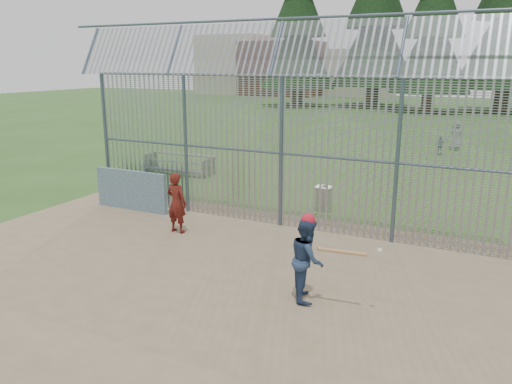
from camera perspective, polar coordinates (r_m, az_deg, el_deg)
The scene contains 12 objects.
ground at distance 10.75m, azimuth -4.76°, elevation -9.15°, with size 120.00×120.00×0.00m, color #2D511E.
dirt_infield at distance 10.36m, azimuth -6.20°, elevation -10.08°, with size 14.00×10.00×0.02m, color #756047.
dugout_wall at distance 15.36m, azimuth -14.06°, elevation 0.21°, with size 2.50×0.12×1.20m, color #38566B.
batter at distance 9.33m, azimuth 5.87°, elevation -7.65°, with size 0.76×0.59×1.56m, color navy.
onlooker at distance 13.02m, azimuth -9.07°, elevation -1.22°, with size 0.58×0.38×1.59m, color maroon.
bg_kid_standing at distance 27.29m, azimuth 21.84°, elevation 6.04°, with size 0.74×0.48×1.51m, color slate.
bg_kid_seated at distance 25.63m, azimuth 20.31°, elevation 5.04°, with size 0.55×0.23×0.93m, color slate.
batting_gear at distance 9.01m, azimuth 6.98°, elevation -4.03°, with size 1.50×0.36×0.61m.
trash_can at distance 15.04m, azimuth 7.75°, elevation -0.73°, with size 0.56×0.56×0.82m.
bleacher at distance 20.28m, azimuth -8.82°, elevation 3.30°, with size 3.00×0.95×0.72m.
backstop_fence at distance 12.45m, azimuth 10.48°, elevation 5.29°, with size 20.09×0.81×5.30m.
distant_buildings at distance 70.81m, azimuth 2.67°, elevation 13.99°, with size 26.50×10.50×8.00m.
Camera 1 is at (5.11, -8.41, 4.32)m, focal length 35.00 mm.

